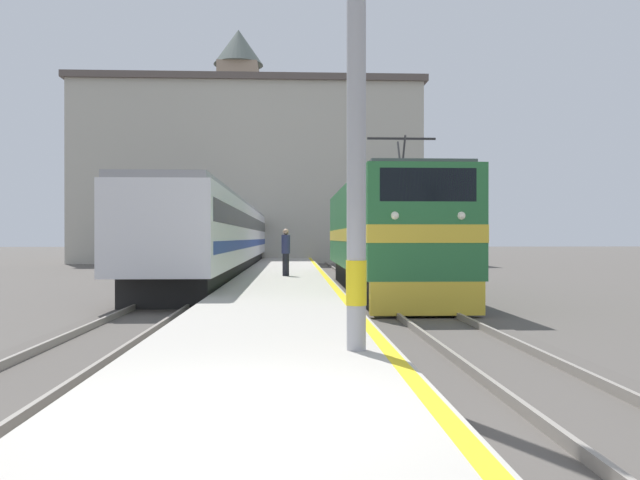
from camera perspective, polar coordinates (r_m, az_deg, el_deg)
The scene contains 10 objects.
ground_plane at distance 35.60m, azimuth -3.14°, elevation -2.93°, with size 200.00×200.00×0.00m, color #514C47.
platform at distance 30.59m, azimuth -3.24°, elevation -3.02°, with size 3.61×140.00×0.45m.
rail_track_near at distance 30.77m, azimuth 3.49°, elevation -3.36°, with size 2.84×140.00×0.16m.
rail_track_far at distance 30.80m, azimuth -9.10°, elevation -3.36°, with size 2.83×140.00×0.16m.
locomotive_train at distance 22.16m, azimuth 5.83°, elevation 0.37°, with size 2.92×14.70×4.91m.
passenger_train at distance 41.47m, azimuth -7.40°, elevation 0.26°, with size 2.92×50.95×3.67m.
catenary_mast at distance 8.73m, azimuth 3.96°, elevation 17.09°, with size 2.67×0.28×8.09m.
person_on_platform at distance 24.54m, azimuth -3.15°, elevation -1.00°, with size 0.34×0.34×1.85m.
clock_tower at distance 62.95m, azimuth -7.46°, elevation 9.44°, with size 4.87×4.87×22.53m.
station_building at distance 50.67m, azimuth -6.43°, elevation 6.09°, with size 27.25×8.07×14.24m.
Camera 1 is at (0.38, -5.54, 1.95)m, focal length 35.00 mm.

